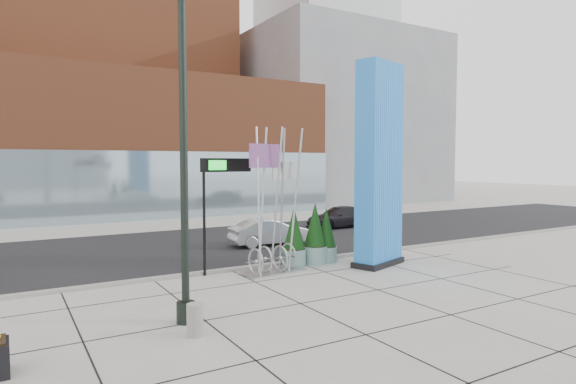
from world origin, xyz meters
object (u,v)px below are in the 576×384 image
overhead_street_sign (223,175)px  concrete_bollard (195,320)px  blue_pylon (379,169)px  car_silver_mid (270,232)px  lamp_post (184,184)px  public_art_sculpture (273,234)px

overhead_street_sign → concrete_bollard: bearing=-123.1°
concrete_bollard → overhead_street_sign: bearing=61.1°
blue_pylon → concrete_bollard: 10.58m
concrete_bollard → car_silver_mid: 12.73m
lamp_post → car_silver_mid: bearing=50.9°
blue_pylon → public_art_sculpture: blue_pylon is taller
blue_pylon → public_art_sculpture: 5.09m
public_art_sculpture → concrete_bollard: bearing=-140.8°
overhead_street_sign → car_silver_mid: overhead_street_sign is taller
public_art_sculpture → lamp_post: bearing=-146.8°
public_art_sculpture → concrete_bollard: public_art_sculpture is taller
blue_pylon → lamp_post: (-9.07, -2.84, -0.30)m
car_silver_mid → blue_pylon: bearing=-161.6°
lamp_post → public_art_sculpture: (4.76, 3.90, -2.19)m
overhead_street_sign → public_art_sculpture: bearing=-29.3°
overhead_street_sign → lamp_post: bearing=-127.1°
blue_pylon → overhead_street_sign: size_ratio=1.88×
concrete_bollard → car_silver_mid: car_silver_mid is taller
blue_pylon → lamp_post: size_ratio=0.92×
lamp_post → car_silver_mid: lamp_post is taller
public_art_sculpture → concrete_bollard: (-4.87, -4.93, -1.06)m
overhead_street_sign → blue_pylon: bearing=-21.4°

